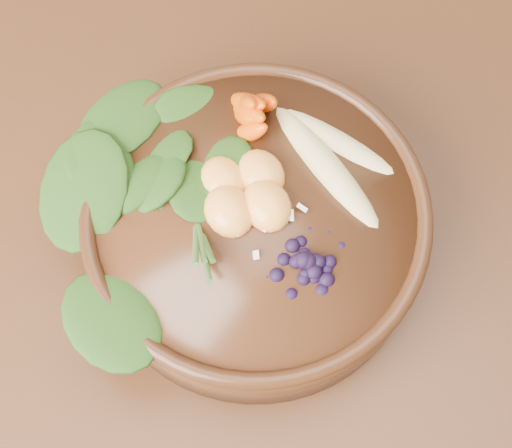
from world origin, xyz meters
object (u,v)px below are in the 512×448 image
object	(u,v)px
mandarin_cluster	(245,185)
banana_halves	(333,145)
kale_heap	(167,176)
blueberry_pile	(306,255)
carrot_cluster	(250,87)
stoneware_bowl	(256,229)
dining_table	(499,123)

from	to	relation	value
mandarin_cluster	banana_halves	bearing A→B (deg)	0.20
banana_halves	kale_heap	bearing A→B (deg)	156.45
banana_halves	blueberry_pile	distance (m)	0.10
banana_halves	mandarin_cluster	size ratio (longest dim) A/B	1.79
kale_heap	carrot_cluster	bearing A→B (deg)	20.46
stoneware_bowl	carrot_cluster	size ratio (longest dim) A/B	3.62
banana_halves	blueberry_pile	xyz separation A→B (m)	(-0.06, -0.07, 0.01)
stoneware_bowl	kale_heap	xyz separation A→B (m)	(-0.05, 0.05, 0.06)
kale_heap	mandarin_cluster	distance (m)	0.06
dining_table	stoneware_bowl	size ratio (longest dim) A/B	5.80
carrot_cluster	blueberry_pile	bearing A→B (deg)	-109.55
mandarin_cluster	carrot_cluster	bearing A→B (deg)	60.14
stoneware_bowl	kale_heap	size ratio (longest dim) A/B	1.53
carrot_cluster	blueberry_pile	distance (m)	0.14
stoneware_bowl	dining_table	bearing A→B (deg)	7.11
kale_heap	carrot_cluster	xyz separation A→B (m)	(0.09, 0.03, 0.02)
stoneware_bowl	kale_heap	bearing A→B (deg)	136.82
dining_table	kale_heap	world-z (taller)	kale_heap
dining_table	stoneware_bowl	xyz separation A→B (m)	(-0.32, -0.04, 0.13)
mandarin_cluster	blueberry_pile	bearing A→B (deg)	-79.32
dining_table	mandarin_cluster	world-z (taller)	mandarin_cluster
stoneware_bowl	banana_halves	bearing A→B (deg)	12.69
blueberry_pile	stoneware_bowl	bearing A→B (deg)	102.81
stoneware_bowl	blueberry_pile	distance (m)	0.08
mandarin_cluster	blueberry_pile	world-z (taller)	blueberry_pile
dining_table	stoneware_bowl	distance (m)	0.35
kale_heap	blueberry_pile	xyz separation A→B (m)	(0.06, -0.10, -0.00)
kale_heap	banana_halves	world-z (taller)	kale_heap
stoneware_bowl	carrot_cluster	bearing A→B (deg)	66.26
banana_halves	blueberry_pile	size ratio (longest dim) A/B	1.23
dining_table	blueberry_pile	world-z (taller)	blueberry_pile
banana_halves	mandarin_cluster	bearing A→B (deg)	170.25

